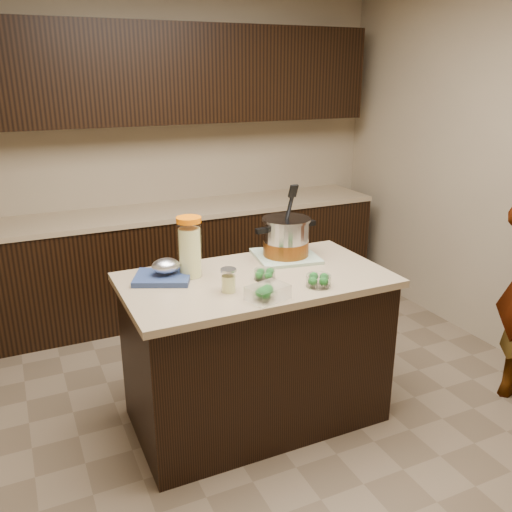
# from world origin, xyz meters

# --- Properties ---
(ground_plane) EXTENTS (4.00, 4.00, 0.00)m
(ground_plane) POSITION_xyz_m (0.00, 0.00, 0.00)
(ground_plane) COLOR brown
(ground_plane) RESTS_ON ground
(room_shell) EXTENTS (4.04, 4.04, 2.72)m
(room_shell) POSITION_xyz_m (0.00, 0.00, 1.71)
(room_shell) COLOR tan
(room_shell) RESTS_ON ground
(back_cabinets) EXTENTS (3.60, 0.63, 2.33)m
(back_cabinets) POSITION_xyz_m (0.00, 1.74, 0.94)
(back_cabinets) COLOR black
(back_cabinets) RESTS_ON ground
(island) EXTENTS (1.46, 0.81, 0.90)m
(island) POSITION_xyz_m (0.00, 0.00, 0.45)
(island) COLOR black
(island) RESTS_ON ground
(dish_towel) EXTENTS (0.41, 0.41, 0.02)m
(dish_towel) POSITION_xyz_m (0.30, 0.21, 0.91)
(dish_towel) COLOR #5D895C
(dish_towel) RESTS_ON island
(stock_pot) EXTENTS (0.41, 0.31, 0.41)m
(stock_pot) POSITION_xyz_m (0.30, 0.21, 1.02)
(stock_pot) COLOR #B7B7BC
(stock_pot) RESTS_ON dish_towel
(lemonade_pitcher) EXTENTS (0.14, 0.14, 0.33)m
(lemonade_pitcher) POSITION_xyz_m (-0.32, 0.16, 1.05)
(lemonade_pitcher) COLOR #E7E68D
(lemonade_pitcher) RESTS_ON island
(mason_jar) EXTENTS (0.10, 0.10, 0.13)m
(mason_jar) POSITION_xyz_m (-0.22, -0.14, 0.96)
(mason_jar) COLOR #E7E68D
(mason_jar) RESTS_ON island
(broccoli_tub_left) EXTENTS (0.13, 0.13, 0.06)m
(broccoli_tub_left) POSITION_xyz_m (0.03, -0.05, 0.93)
(broccoli_tub_left) COLOR silver
(broccoli_tub_left) RESTS_ON island
(broccoli_tub_right) EXTENTS (0.15, 0.15, 0.06)m
(broccoli_tub_right) POSITION_xyz_m (0.24, -0.27, 0.93)
(broccoli_tub_right) COLOR silver
(broccoli_tub_right) RESTS_ON island
(broccoli_tub_rect) EXTENTS (0.23, 0.19, 0.07)m
(broccoli_tub_rect) POSITION_xyz_m (-0.08, -0.31, 0.93)
(broccoli_tub_rect) COLOR silver
(broccoli_tub_rect) RESTS_ON island
(blue_tray) EXTENTS (0.37, 0.34, 0.11)m
(blue_tray) POSITION_xyz_m (-0.47, 0.17, 0.94)
(blue_tray) COLOR navy
(blue_tray) RESTS_ON island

